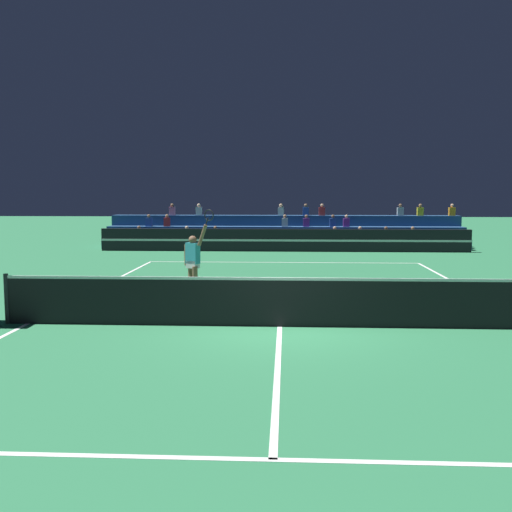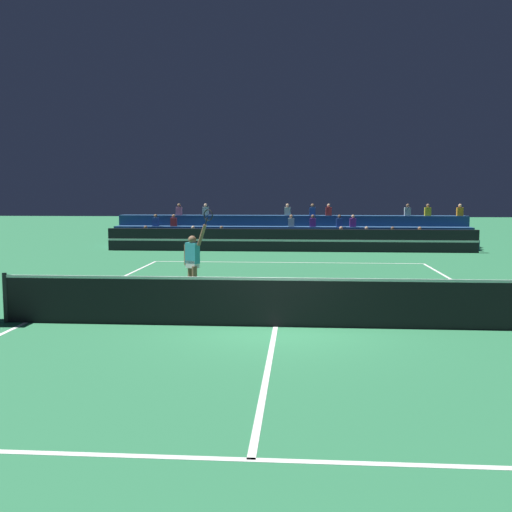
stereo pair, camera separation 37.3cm
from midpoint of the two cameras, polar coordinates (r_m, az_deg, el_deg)
ground_plane at (r=12.86m, az=2.72°, el=-6.75°), size 120.00×120.00×0.00m
court_lines at (r=12.86m, az=2.72°, el=-6.73°), size 11.10×23.90×0.01m
tennis_net at (r=12.76m, az=2.73°, el=-4.36°), size 12.00×0.10×1.10m
sponsor_banner_wall at (r=29.22m, az=3.58°, el=1.50°), size 18.00×0.26×1.10m
bleacher_stand at (r=31.74m, az=3.65°, el=2.04°), size 18.60×2.85×2.28m
tennis_player at (r=16.10m, az=-5.36°, el=-0.62°), size 0.91×0.66×2.47m
tennis_ball at (r=18.08m, az=6.20°, el=-2.95°), size 0.07×0.07×0.07m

